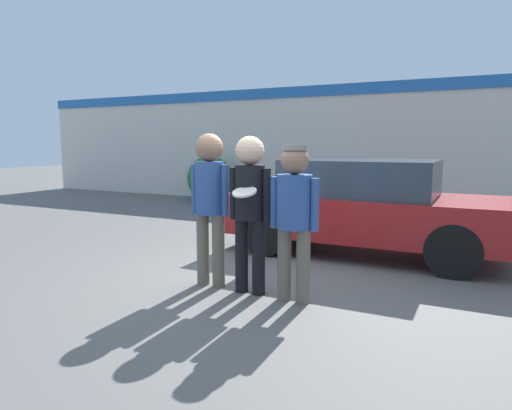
# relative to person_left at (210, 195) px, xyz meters

# --- Properties ---
(ground_plane) EXTENTS (56.00, 56.00, 0.00)m
(ground_plane) POSITION_rel_person_left_xyz_m (0.38, 0.26, -1.11)
(ground_plane) COLOR #5B5956
(storefront_building) EXTENTS (24.00, 0.22, 3.31)m
(storefront_building) POSITION_rel_person_left_xyz_m (0.38, 7.83, 0.58)
(storefront_building) COLOR silver
(storefront_building) RESTS_ON ground
(person_left) EXTENTS (0.51, 0.34, 1.83)m
(person_left) POSITION_rel_person_left_xyz_m (0.00, 0.00, 0.00)
(person_left) COLOR #665B4C
(person_left) RESTS_ON ground
(person_middle_with_frisbee) EXTENTS (0.51, 0.55, 1.80)m
(person_middle_with_frisbee) POSITION_rel_person_left_xyz_m (0.56, -0.04, -0.02)
(person_middle_with_frisbee) COLOR black
(person_middle_with_frisbee) RESTS_ON ground
(person_right) EXTENTS (0.55, 0.38, 1.70)m
(person_right) POSITION_rel_person_left_xyz_m (1.11, -0.08, -0.08)
(person_right) COLOR #665B4C
(person_right) RESTS_ON ground
(parked_car_near) EXTENTS (4.25, 1.80, 1.47)m
(parked_car_near) POSITION_rel_person_left_xyz_m (1.26, 2.45, -0.36)
(parked_car_near) COLOR maroon
(parked_car_near) RESTS_ON ground
(shrub) EXTENTS (1.36, 1.36, 1.36)m
(shrub) POSITION_rel_person_left_xyz_m (-4.44, 6.97, -0.43)
(shrub) COLOR #2D6B33
(shrub) RESTS_ON ground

